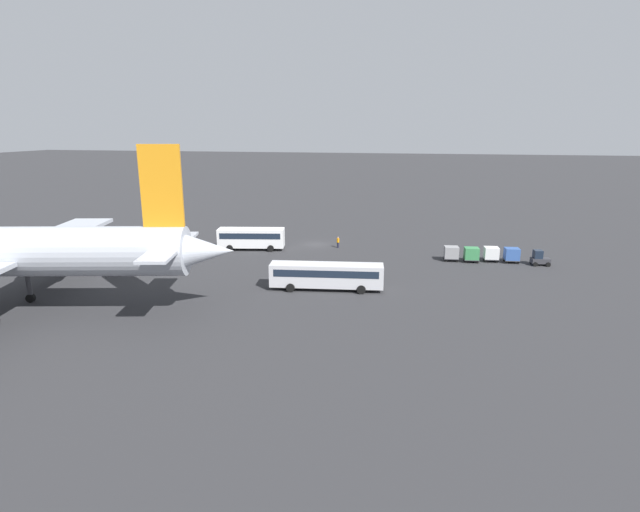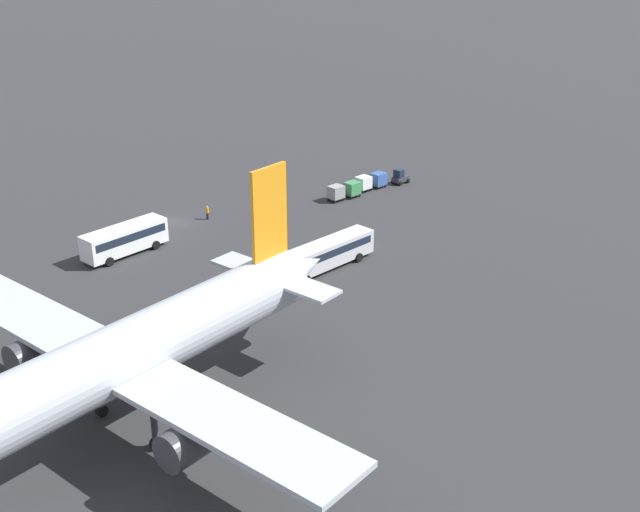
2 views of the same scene
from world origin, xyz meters
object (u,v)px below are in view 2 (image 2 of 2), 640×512
airplane (104,367)px  cargo_cart_white (363,183)px  baggage_tug (400,177)px  worker_person (207,213)px  shuttle_bus_near (125,238)px  cargo_cart_grey (336,192)px  cargo_cart_green (352,188)px  cargo_cart_blue (378,179)px  shuttle_bus_far (325,253)px

airplane → cargo_cart_white: (-50.89, -31.20, -5.07)m
baggage_tug → worker_person: (28.53, -4.39, -0.07)m
shuttle_bus_near → cargo_cart_grey: (-29.71, 0.67, -0.75)m
shuttle_bus_near → baggage_tug: 41.35m
cargo_cart_white → cargo_cart_green: (2.71, 0.87, 0.00)m
cargo_cart_green → airplane: bearing=32.2°
shuttle_bus_near → cargo_cart_green: (-32.42, 0.77, -0.75)m
airplane → cargo_cart_blue: bearing=-162.6°
cargo_cart_white → shuttle_bus_far: bearing=40.2°
airplane → shuttle_bus_far: airplane is taller
cargo_cart_grey → shuttle_bus_near: bearing=-1.3°
baggage_tug → worker_person: size_ratio=1.47×
baggage_tug → cargo_cart_grey: (11.63, 0.14, 0.25)m
airplane → shuttle_bus_near: airplane is taller
cargo_cart_blue → cargo_cart_grey: same height
shuttle_bus_far → cargo_cart_blue: size_ratio=6.12×
shuttle_bus_far → worker_person: shuttle_bus_far is taller
shuttle_bus_near → cargo_cart_green: 32.44m
shuttle_bus_far → cargo_cart_white: shuttle_bus_far is taller
shuttle_bus_far → cargo_cart_green: 23.63m
airplane → baggage_tug: (-57.09, -30.57, -5.32)m
baggage_tug → cargo_cart_white: size_ratio=1.19×
shuttle_bus_near → cargo_cart_blue: size_ratio=4.81×
shuttle_bus_near → shuttle_bus_far: shuttle_bus_near is taller
shuttle_bus_far → cargo_cart_white: 26.24m
shuttle_bus_far → cargo_cart_green: (-17.32, -16.07, -0.64)m
shuttle_bus_far → cargo_cart_blue: (-22.74, -16.91, -0.64)m
cargo_cart_green → cargo_cart_grey: (2.71, -0.10, 0.00)m
baggage_tug → worker_person: 28.86m
worker_person → cargo_cart_grey: 17.50m
cargo_cart_green → cargo_cart_grey: size_ratio=1.00×
airplane → cargo_cart_grey: 54.94m
shuttle_bus_near → cargo_cart_white: bearing=169.8°
airplane → cargo_cart_white: size_ratio=22.31×
worker_person → cargo_cart_blue: (-25.04, 3.79, 0.32)m
worker_person → cargo_cart_grey: cargo_cart_grey is taller
shuttle_bus_far → cargo_cart_grey: size_ratio=6.12×
airplane → worker_person: (-28.56, -34.95, -5.39)m
shuttle_bus_far → cargo_cart_white: bearing=-146.9°
cargo_cart_blue → cargo_cart_green: bearing=8.8°
shuttle_bus_far → cargo_cart_green: size_ratio=6.12×
worker_person → cargo_cart_green: bearing=166.7°
shuttle_bus_near → worker_person: 13.42m
airplane → cargo_cart_green: size_ratio=22.31×
cargo_cart_blue → cargo_cart_white: size_ratio=1.00×
worker_person → cargo_cart_blue: cargo_cart_blue is taller
cargo_cart_white → cargo_cart_green: bearing=17.8°
baggage_tug → shuttle_bus_near: bearing=-8.5°
cargo_cart_blue → cargo_cart_white: bearing=-0.7°
baggage_tug → cargo_cart_grey: 11.63m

